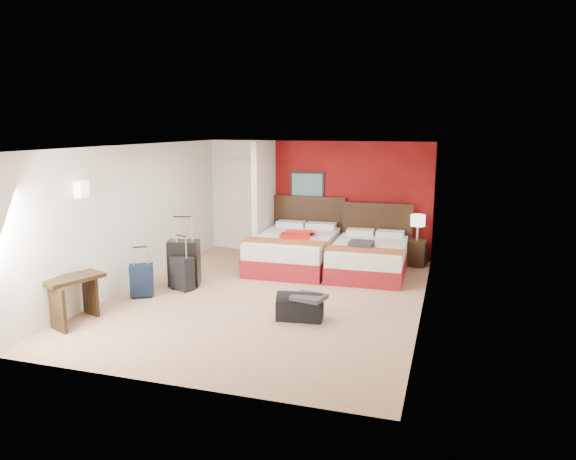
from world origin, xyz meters
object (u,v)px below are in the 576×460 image
at_px(nightstand, 416,253).
at_px(desk, 75,300).
at_px(suitcase_charcoal, 183,274).
at_px(suitcase_navy, 142,282).
at_px(duffel_bag, 300,308).
at_px(bed_left, 294,251).
at_px(table_lamp, 418,227).
at_px(suitcase_black, 184,264).
at_px(bed_right, 369,259).
at_px(red_suitcase_open, 298,234).

height_order(nightstand, desk, desk).
height_order(nightstand, suitcase_charcoal, suitcase_charcoal).
relative_size(suitcase_navy, duffel_bag, 0.79).
relative_size(bed_left, table_lamp, 4.20).
xyz_separation_m(table_lamp, suitcase_charcoal, (-3.77, -2.92, -0.52)).
bearing_deg(table_lamp, bed_left, -159.69).
distance_m(table_lamp, suitcase_black, 4.72).
distance_m(bed_right, nightstand, 1.24).
bearing_deg(suitcase_black, suitcase_charcoal, -86.52).
distance_m(bed_left, table_lamp, 2.55).
relative_size(bed_right, table_lamp, 3.80).
bearing_deg(desk, bed_left, 82.40).
bearing_deg(bed_left, duffel_bag, -72.98).
bearing_deg(suitcase_black, bed_right, 14.97).
xyz_separation_m(bed_left, suitcase_black, (-1.49, -1.84, 0.07)).
relative_size(red_suitcase_open, suitcase_black, 0.97).
xyz_separation_m(nightstand, duffel_bag, (-1.42, -3.70, -0.10)).
bearing_deg(red_suitcase_open, suitcase_black, -142.51).
relative_size(table_lamp, duffel_bag, 0.78).
distance_m(bed_left, nightstand, 2.50).
bearing_deg(suitcase_navy, nightstand, 9.59).
relative_size(bed_left, red_suitcase_open, 2.81).
relative_size(nightstand, table_lamp, 1.03).
bearing_deg(suitcase_navy, bed_right, 7.18).
relative_size(suitcase_black, duffel_bag, 1.20).
bearing_deg(bed_right, nightstand, 46.16).
xyz_separation_m(red_suitcase_open, nightstand, (2.25, 0.97, -0.44)).
xyz_separation_m(table_lamp, suitcase_navy, (-4.23, -3.48, -0.53)).
bearing_deg(nightstand, suitcase_charcoal, -136.13).
bearing_deg(suitcase_charcoal, table_lamp, 56.60).
bearing_deg(suitcase_navy, table_lamp, 9.59).
xyz_separation_m(suitcase_black, suitcase_navy, (-0.39, -0.76, -0.14)).
distance_m(bed_right, table_lamp, 1.34).
bearing_deg(suitcase_navy, suitcase_charcoal, 20.73).
bearing_deg(duffel_bag, bed_right, 71.43).
xyz_separation_m(duffel_bag, desk, (-3.08, -1.10, 0.18)).
height_order(nightstand, table_lamp, table_lamp).
distance_m(bed_left, red_suitcase_open, 0.40).
height_order(red_suitcase_open, suitcase_navy, red_suitcase_open).
bearing_deg(red_suitcase_open, bed_right, -8.10).
distance_m(red_suitcase_open, table_lamp, 2.45).
bearing_deg(red_suitcase_open, bed_left, 124.91).
bearing_deg(bed_left, suitcase_charcoal, -125.86).
relative_size(duffel_bag, desk, 0.81).
height_order(bed_left, bed_right, bed_left).
distance_m(red_suitcase_open, nightstand, 2.48).
bearing_deg(bed_right, table_lamp, 46.16).
bearing_deg(suitcase_charcoal, desk, -92.50).
relative_size(nightstand, suitcase_navy, 1.01).
distance_m(table_lamp, suitcase_navy, 5.50).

